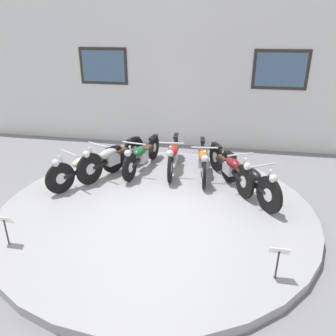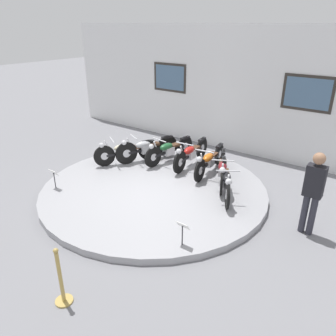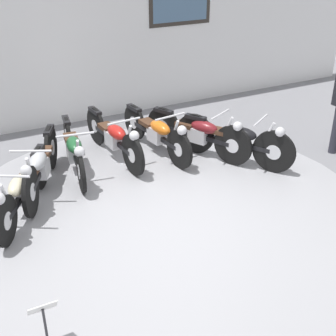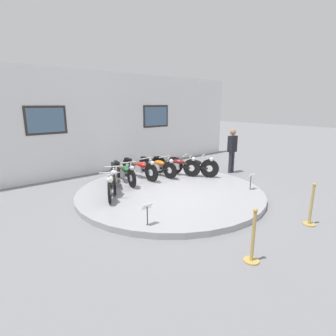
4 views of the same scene
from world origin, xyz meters
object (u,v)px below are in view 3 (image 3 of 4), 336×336
at_px(motorcycle_green, 74,149).
at_px(motorcycle_orange, 157,132).
at_px(motorcycle_black, 235,139).
at_px(motorcycle_maroon, 199,132).
at_px(motorcycle_cream, 23,189).
at_px(motorcycle_silver, 41,165).
at_px(info_placard_front_left, 43,314).
at_px(motorcycle_red, 114,137).

distance_m(motorcycle_green, motorcycle_orange, 1.40).
bearing_deg(motorcycle_green, motorcycle_black, -20.28).
distance_m(motorcycle_orange, motorcycle_maroon, 0.69).
distance_m(motorcycle_orange, motorcycle_black, 1.29).
bearing_deg(motorcycle_cream, motorcycle_silver, 55.42).
distance_m(motorcycle_green, motorcycle_maroon, 2.02).
distance_m(motorcycle_silver, info_placard_front_left, 2.87).
xyz_separation_m(motorcycle_green, motorcycle_maroon, (1.99, -0.35, 0.02)).
height_order(motorcycle_red, info_placard_front_left, motorcycle_red).
bearing_deg(motorcycle_red, motorcycle_orange, -10.30).
bearing_deg(motorcycle_silver, motorcycle_green, 30.66).
distance_m(motorcycle_cream, motorcycle_black, 3.30).
xyz_separation_m(motorcycle_silver, motorcycle_orange, (1.99, 0.35, -0.02)).
bearing_deg(motorcycle_maroon, motorcycle_red, 159.71).
xyz_separation_m(motorcycle_silver, motorcycle_maroon, (2.58, -0.00, -0.01)).
bearing_deg(motorcycle_silver, info_placard_front_left, -103.33).
relative_size(motorcycle_green, info_placard_front_left, 3.81).
bearing_deg(motorcycle_black, info_placard_front_left, -147.73).
bearing_deg(motorcycle_maroon, motorcycle_cream, -169.91).
xyz_separation_m(motorcycle_cream, motorcycle_orange, (2.35, 0.87, -0.00)).
distance_m(motorcycle_cream, motorcycle_red, 1.93).
relative_size(motorcycle_cream, motorcycle_silver, 0.93).
bearing_deg(motorcycle_orange, motorcycle_green, -179.99).
bearing_deg(motorcycle_green, motorcycle_maroon, -9.93).
xyz_separation_m(motorcycle_red, motorcycle_maroon, (1.29, -0.48, 0.00)).
bearing_deg(motorcycle_black, motorcycle_maroon, 124.62).
bearing_deg(motorcycle_maroon, info_placard_front_left, -139.24).
height_order(motorcycle_red, motorcycle_maroon, motorcycle_maroon).
relative_size(motorcycle_orange, motorcycle_maroon, 1.08).
distance_m(motorcycle_silver, motorcycle_black, 2.99).
height_order(motorcycle_cream, motorcycle_black, motorcycle_black).
relative_size(motorcycle_red, motorcycle_maroon, 1.10).
relative_size(motorcycle_orange, motorcycle_black, 1.12).
relative_size(motorcycle_cream, info_placard_front_left, 3.37).
bearing_deg(motorcycle_orange, motorcycle_red, 169.70).
distance_m(motorcycle_cream, motorcycle_green, 1.29).
xyz_separation_m(motorcycle_maroon, info_placard_front_left, (-3.24, -2.80, -0.02)).
height_order(motorcycle_orange, info_placard_front_left, motorcycle_orange).
distance_m(motorcycle_silver, motorcycle_orange, 2.02).
relative_size(motorcycle_cream, motorcycle_red, 0.87).
xyz_separation_m(motorcycle_red, motorcycle_orange, (0.70, -0.13, -0.01)).
distance_m(motorcycle_maroon, motorcycle_black, 0.63).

